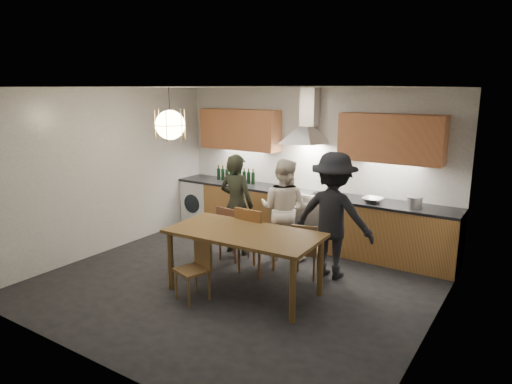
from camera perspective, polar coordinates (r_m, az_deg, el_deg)
The scene contains 17 objects.
ground at distance 6.35m, azimuth -2.54°, elevation -11.23°, with size 5.00×5.00×0.00m, color black.
room_shell at distance 5.86m, azimuth -2.71°, elevation 4.19°, with size 5.02×4.52×2.61m.
counter_run at distance 7.75m, azimuth 5.97°, elevation -3.23°, with size 5.00×0.62×0.90m.
range_stove at distance 7.76m, azimuth 5.80°, elevation -3.27°, with size 0.90×0.60×0.92m.
wall_fixtures at distance 7.60m, azimuth 6.46°, elevation 7.37°, with size 4.30×0.54×1.10m.
pendant_lamp at distance 6.38m, azimuth -10.68°, elevation 8.24°, with size 0.43×0.43×0.70m.
dining_table at distance 5.81m, azimuth -1.50°, elevation -5.86°, with size 1.98×1.06×0.82m.
chair_back_left at distance 6.96m, azimuth -3.19°, elevation -4.76°, with size 0.42×0.42×0.85m.
chair_back_mid at distance 6.41m, azimuth -0.42°, elevation -5.58°, with size 0.46×0.46×0.98m.
chair_back_right at distance 6.33m, azimuth 6.15°, elevation -6.93°, with size 0.44×0.44×0.79m.
chair_front at distance 5.79m, azimuth -7.37°, elevation -8.84°, with size 0.45×0.45×0.80m.
person_left at distance 7.19m, azimuth -2.44°, elevation -1.55°, with size 0.58×0.38×1.60m, color black.
person_mid at distance 6.99m, azimuth 3.43°, elevation -2.17°, with size 0.76×0.59×1.56m, color silver.
person_right at distance 6.36m, azimuth 9.61°, elevation -2.94°, with size 1.13×0.65×1.76m, color black.
mixing_bowl at distance 7.11m, azimuth 14.39°, elevation -0.98°, with size 0.31×0.31×0.08m, color silver.
stock_pot at distance 6.98m, azimuth 19.20°, elevation -1.23°, with size 0.22×0.22×0.15m, color #B2B2B5.
wine_bottles at distance 8.41m, azimuth -2.58°, elevation 2.20°, with size 0.84×0.07×0.27m.
Camera 1 is at (3.38, -4.70, 2.59)m, focal length 32.00 mm.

